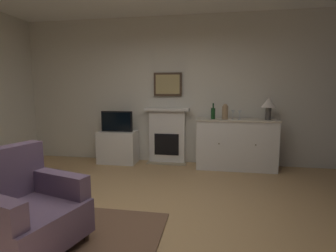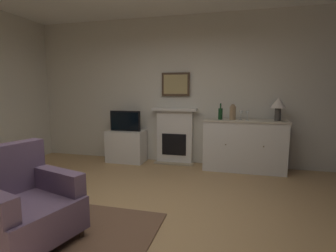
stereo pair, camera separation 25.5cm
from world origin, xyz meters
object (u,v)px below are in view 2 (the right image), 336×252
object	(u,v)px
sideboard_cabinet	(244,145)
vase_decorative	(233,112)
framed_picture	(176,84)
wine_glass_center	(248,113)
fireplace_unit	(175,136)
wine_bottle	(220,114)
armchair	(23,204)
tv_set	(125,121)
tv_cabinet	(126,146)
table_lamp	(278,105)
wine_glass_left	(241,113)

from	to	relation	value
sideboard_cabinet	vase_decorative	xyz separation A→B (m)	(-0.21, -0.05, 0.60)
framed_picture	wine_glass_center	distance (m)	1.47
fireplace_unit	framed_picture	bearing A→B (deg)	90.00
wine_bottle	armchair	size ratio (longest dim) A/B	0.29
fireplace_unit	vase_decorative	world-z (taller)	vase_decorative
tv_set	wine_glass_center	bearing A→B (deg)	-0.95
wine_glass_center	armchair	world-z (taller)	wine_glass_center
tv_cabinet	tv_set	xyz separation A→B (m)	(-0.00, -0.02, 0.52)
sideboard_cabinet	vase_decorative	bearing A→B (deg)	-166.76
tv_cabinet	sideboard_cabinet	bearing A→B (deg)	-0.38
sideboard_cabinet	tv_cabinet	xyz separation A→B (m)	(-2.28, 0.02, -0.14)
vase_decorative	tv_cabinet	xyz separation A→B (m)	(-2.07, 0.06, -0.74)
wine_glass_center	table_lamp	bearing A→B (deg)	5.33
fireplace_unit	table_lamp	bearing A→B (deg)	-5.48
wine_glass_center	vase_decorative	xyz separation A→B (m)	(-0.25, -0.00, 0.02)
wine_glass_left	vase_decorative	size ratio (longest dim) A/B	0.59
wine_bottle	wine_glass_center	distance (m)	0.46
sideboard_cabinet	wine_glass_center	bearing A→B (deg)	-49.94
wine_bottle	tv_set	world-z (taller)	wine_bottle
wine_glass_center	tv_set	distance (m)	2.33
table_lamp	wine_bottle	world-z (taller)	table_lamp
table_lamp	tv_set	distance (m)	2.85
wine_bottle	tv_cabinet	distance (m)	1.99
armchair	wine_glass_center	bearing A→B (deg)	52.61
table_lamp	wine_glass_left	xyz separation A→B (m)	(-0.61, -0.01, -0.16)
table_lamp	tv_set	xyz separation A→B (m)	(-2.82, -0.01, -0.36)
sideboard_cabinet	wine_glass_center	world-z (taller)	wine_glass_center
framed_picture	wine_glass_center	bearing A→B (deg)	-11.29
framed_picture	wine_bottle	bearing A→B (deg)	-16.26
framed_picture	sideboard_cabinet	size ratio (longest dim) A/B	0.38
wine_glass_left	tv_set	xyz separation A→B (m)	(-2.21, 0.01, -0.21)
sideboard_cabinet	table_lamp	world-z (taller)	table_lamp
vase_decorative	armchair	world-z (taller)	vase_decorative
framed_picture	tv_set	bearing A→B (deg)	-166.69
framed_picture	vase_decorative	world-z (taller)	framed_picture
wine_bottle	vase_decorative	distance (m)	0.22
wine_glass_center	vase_decorative	distance (m)	0.25
wine_glass_left	armchair	world-z (taller)	wine_glass_left
sideboard_cabinet	wine_glass_left	xyz separation A→B (m)	(-0.07, -0.01, 0.58)
wine_glass_center	vase_decorative	world-z (taller)	vase_decorative
wine_glass_center	wine_glass_left	bearing A→B (deg)	163.19
wine_bottle	table_lamp	bearing A→B (deg)	2.09
wine_glass_left	fireplace_unit	bearing A→B (deg)	171.25
wine_glass_left	vase_decorative	world-z (taller)	vase_decorative
vase_decorative	framed_picture	bearing A→B (deg)	166.04
tv_cabinet	wine_glass_center	bearing A→B (deg)	-1.52
vase_decorative	wine_bottle	bearing A→B (deg)	175.99
sideboard_cabinet	tv_set	xyz separation A→B (m)	(-2.28, -0.01, 0.38)
sideboard_cabinet	vase_decorative	size ratio (longest dim) A/B	5.14
wine_glass_left	wine_bottle	bearing A→B (deg)	-176.49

